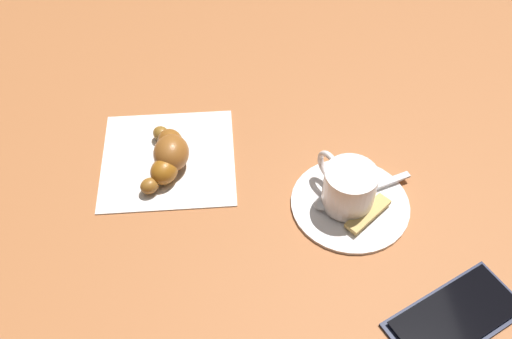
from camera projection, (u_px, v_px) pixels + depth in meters
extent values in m
plane|color=#A15E33|center=(241.00, 172.00, 0.76)|extent=(1.80, 1.80, 0.00)
cylinder|color=white|center=(350.00, 203.00, 0.72)|extent=(0.15, 0.15, 0.01)
cylinder|color=white|center=(349.00, 188.00, 0.69)|extent=(0.06, 0.06, 0.05)
cylinder|color=#3D2713|center=(349.00, 188.00, 0.69)|extent=(0.05, 0.05, 0.00)
torus|color=white|center=(329.00, 166.00, 0.71)|extent=(0.03, 0.04, 0.04)
cube|color=silver|center=(373.00, 187.00, 0.73)|extent=(0.11, 0.04, 0.00)
ellipsoid|color=silver|center=(325.00, 204.00, 0.71)|extent=(0.03, 0.03, 0.01)
cube|color=tan|center=(368.00, 214.00, 0.70)|extent=(0.06, 0.06, 0.01)
cube|color=silver|center=(168.00, 158.00, 0.77)|extent=(0.18, 0.18, 0.00)
ellipsoid|color=brown|center=(150.00, 186.00, 0.72)|extent=(0.03, 0.03, 0.02)
ellipsoid|color=#925516|center=(164.00, 171.00, 0.73)|extent=(0.05, 0.05, 0.03)
ellipsoid|color=brown|center=(171.00, 153.00, 0.74)|extent=(0.05, 0.06, 0.04)
ellipsoid|color=brown|center=(170.00, 142.00, 0.77)|extent=(0.04, 0.05, 0.03)
ellipsoid|color=brown|center=(161.00, 134.00, 0.78)|extent=(0.03, 0.03, 0.02)
cube|color=#181D32|center=(456.00, 317.00, 0.62)|extent=(0.17, 0.13, 0.01)
cube|color=black|center=(457.00, 315.00, 0.61)|extent=(0.15, 0.12, 0.00)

